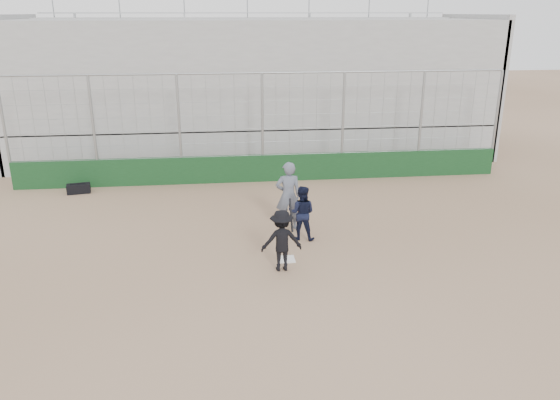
{
  "coord_description": "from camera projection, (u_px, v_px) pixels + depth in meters",
  "views": [
    {
      "loc": [
        -1.62,
        -12.68,
        6.05
      ],
      "look_at": [
        0.0,
        1.4,
        1.15
      ],
      "focal_mm": 35.0,
      "sensor_mm": 36.0,
      "label": 1
    }
  ],
  "objects": [
    {
      "name": "backstop",
      "position": [
        263.0,
        156.0,
        20.32
      ],
      "size": [
        18.1,
        0.25,
        4.04
      ],
      "color": "black",
      "rests_on": "ground"
    },
    {
      "name": "equipment_bag",
      "position": [
        79.0,
        189.0,
        19.16
      ],
      "size": [
        0.83,
        0.47,
        0.38
      ],
      "color": "black",
      "rests_on": "ground"
    },
    {
      "name": "umpire",
      "position": [
        288.0,
        199.0,
        15.81
      ],
      "size": [
        0.74,
        0.49,
        1.82
      ],
      "primitive_type": "imported",
      "rotation": [
        0.0,
        0.0,
        3.14
      ],
      "color": "#535A69",
      "rests_on": "ground"
    },
    {
      "name": "bleachers",
      "position": [
        253.0,
        86.0,
        24.32
      ],
      "size": [
        20.25,
        6.7,
        6.98
      ],
      "color": "gray",
      "rests_on": "ground"
    },
    {
      "name": "catcher_crouched",
      "position": [
        302.0,
        222.0,
        15.15
      ],
      "size": [
        0.91,
        0.81,
        1.07
      ],
      "color": "black",
      "rests_on": "ground"
    },
    {
      "name": "home_plate",
      "position": [
        286.0,
        259.0,
        14.05
      ],
      "size": [
        0.44,
        0.44,
        0.02
      ],
      "primitive_type": "cube",
      "color": "white",
      "rests_on": "ground"
    },
    {
      "name": "ground",
      "position": [
        286.0,
        260.0,
        14.06
      ],
      "size": [
        90.0,
        90.0,
        0.0
      ],
      "primitive_type": "plane",
      "color": "brown",
      "rests_on": "ground"
    },
    {
      "name": "batter_at_plate",
      "position": [
        282.0,
        240.0,
        13.29
      ],
      "size": [
        1.02,
        0.74,
        1.73
      ],
      "color": "black",
      "rests_on": "ground"
    }
  ]
}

